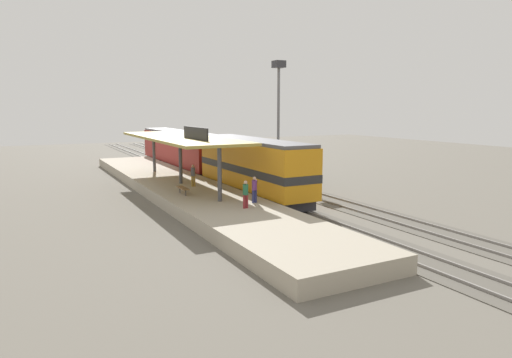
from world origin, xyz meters
name	(u,v)px	position (x,y,z in m)	size (l,w,h in m)	color
ground_plane	(253,188)	(2.00, 0.00, 0.00)	(120.00, 120.00, 0.00)	#666056
track_near	(232,189)	(0.00, 0.00, 0.03)	(3.20, 110.00, 0.16)	#565249
track_far	(278,185)	(4.60, 0.00, 0.03)	(3.20, 110.00, 0.16)	#565249
platform	(181,189)	(-4.60, 0.00, 0.45)	(6.00, 44.00, 0.90)	#A89E89
station_canopy	(180,139)	(-4.60, -0.09, 4.53)	(5.20, 18.00, 4.70)	#47474C
platform_bench	(183,188)	(-6.00, -4.59, 1.34)	(0.44, 1.70, 0.50)	#333338
locomotive	(253,167)	(0.00, -3.79, 2.41)	(2.93, 14.43, 4.44)	#28282D
passenger_carriage_single	(180,150)	(0.00, 14.21, 2.31)	(2.90, 20.00, 4.24)	#28282D
freight_car	(258,160)	(4.60, 3.91, 1.97)	(2.80, 12.00, 3.54)	#28282D
light_mast	(279,94)	(7.80, 5.48, 8.40)	(1.10, 1.10, 11.70)	slate
person_waiting	(254,188)	(-2.82, -9.51, 1.85)	(0.34, 0.34, 1.71)	navy
person_walking	(193,174)	(-4.21, -1.84, 1.85)	(0.34, 0.34, 1.71)	olive
person_boarding	(246,193)	(-4.05, -10.69, 1.85)	(0.34, 0.34, 1.71)	maroon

